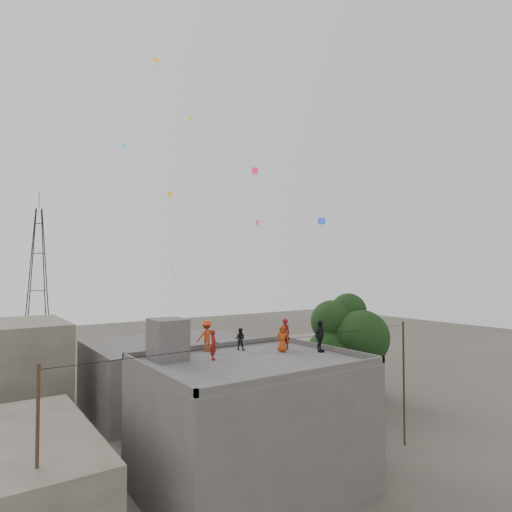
{
  "coord_description": "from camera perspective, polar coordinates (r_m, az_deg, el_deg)",
  "views": [
    {
      "loc": [
        -11.7,
        -17.33,
        10.47
      ],
      "look_at": [
        1.62,
        1.89,
        11.29
      ],
      "focal_mm": 30.0,
      "sensor_mm": 36.0,
      "label": 1
    }
  ],
  "objects": [
    {
      "name": "parapet",
      "position": [
        21.34,
        -0.7,
        -13.42
      ],
      "size": [
        10.0,
        8.0,
        0.3
      ],
      "color": "#4E4B49",
      "rests_on": "main_building"
    },
    {
      "name": "person_dark_adult",
      "position": [
        23.7,
        8.52,
        -10.51
      ],
      "size": [
        1.09,
        0.78,
        1.71
      ],
      "primitive_type": "imported",
      "rotation": [
        0.0,
        0.0,
        0.41
      ],
      "color": "black",
      "rests_on": "main_building"
    },
    {
      "name": "person_red_adult",
      "position": [
        24.3,
        3.84,
        -10.33
      ],
      "size": [
        0.71,
        0.58,
        1.7
      ],
      "primitive_type": "imported",
      "rotation": [
        0.0,
        0.0,
        2.84
      ],
      "color": "maroon",
      "rests_on": "main_building"
    },
    {
      "name": "person_dark_child",
      "position": [
        24.13,
        -2.14,
        -10.99
      ],
      "size": [
        0.73,
        0.74,
        1.2
      ],
      "primitive_type": "imported",
      "rotation": [
        0.0,
        0.0,
        2.3
      ],
      "color": "black",
      "rests_on": "main_building"
    },
    {
      "name": "stair_head_box",
      "position": [
        21.93,
        -11.69,
        -10.81
      ],
      "size": [
        1.6,
        1.8,
        2.0
      ],
      "primitive_type": "cube",
      "color": "#4E4B49",
      "rests_on": "main_building"
    },
    {
      "name": "transmission_tower",
      "position": [
        57.87,
        -27.11,
        -3.17
      ],
      "size": [
        2.97,
        2.97,
        20.01
      ],
      "color": "black",
      "rests_on": "ground"
    },
    {
      "name": "person_red_child",
      "position": [
        21.54,
        -5.7,
        -11.7
      ],
      "size": [
        0.57,
        0.64,
        1.48
      ],
      "primitive_type": "imported",
      "rotation": [
        0.0,
        0.0,
        1.05
      ],
      "color": "maroon",
      "rests_on": "main_building"
    },
    {
      "name": "utility_line",
      "position": [
        21.26,
        2.5,
        -20.22
      ],
      "size": [
        20.12,
        0.62,
        7.4
      ],
      "color": "black",
      "rests_on": "ground"
    },
    {
      "name": "ground",
      "position": [
        23.39,
        -0.71,
        -28.6
      ],
      "size": [
        140.0,
        140.0,
        0.0
      ],
      "primitive_type": "plane",
      "color": "#423E36",
      "rests_on": "ground"
    },
    {
      "name": "person_orange_child",
      "position": [
        23.57,
        3.51,
        -10.94
      ],
      "size": [
        0.82,
        0.77,
        1.41
      ],
      "primitive_type": "imported",
      "rotation": [
        0.0,
        0.0,
        -0.64
      ],
      "color": "#B14014",
      "rests_on": "main_building"
    },
    {
      "name": "neighbor_north",
      "position": [
        35.12,
        -11.2,
        -15.09
      ],
      "size": [
        12.0,
        9.0,
        5.0
      ],
      "primitive_type": "cube",
      "color": "#4E4B49",
      "rests_on": "ground"
    },
    {
      "name": "main_building",
      "position": [
        22.19,
        -0.7,
        -21.54
      ],
      "size": [
        10.0,
        8.0,
        6.1
      ],
      "color": "#4E4B49",
      "rests_on": "ground"
    },
    {
      "name": "kites",
      "position": [
        28.8,
        -10.39,
        9.62
      ],
      "size": [
        20.6,
        16.98,
        12.65
      ],
      "color": "orange",
      "rests_on": "ground"
    },
    {
      "name": "tree",
      "position": [
        26.54,
        12.12,
        -11.43
      ],
      "size": [
        4.9,
        4.6,
        9.1
      ],
      "color": "black",
      "rests_on": "ground"
    },
    {
      "name": "person_orange_adult",
      "position": [
        23.78,
        -6.6,
        -10.54
      ],
      "size": [
        1.1,
        0.66,
        1.67
      ],
      "primitive_type": "imported",
      "rotation": [
        0.0,
        0.0,
        -3.18
      ],
      "color": "#BF4015",
      "rests_on": "main_building"
    },
    {
      "name": "neighbor_east",
      "position": [
        38.42,
        8.59,
        -14.41
      ],
      "size": [
        7.0,
        8.0,
        4.4
      ],
      "primitive_type": "cube",
      "color": "#575045",
      "rests_on": "ground"
    }
  ]
}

